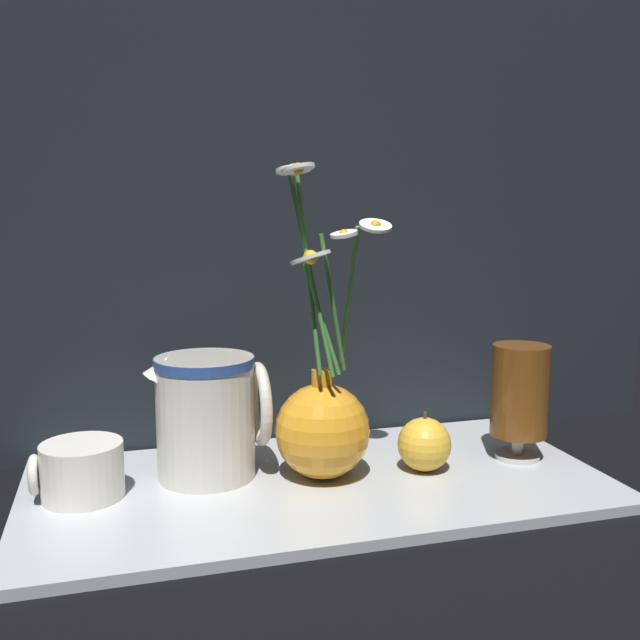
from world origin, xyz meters
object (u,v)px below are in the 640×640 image
object	(u,v)px
tea_glass	(520,393)
orange_fruit	(424,444)
vase_with_flowers	(322,423)
yellow_mug	(81,470)
ceramic_pitcher	(208,412)

from	to	relation	value
tea_glass	orange_fruit	bearing A→B (deg)	-177.13
vase_with_flowers	yellow_mug	size ratio (longest dim) A/B	3.67
tea_glass	orange_fruit	distance (m)	0.14
ceramic_pitcher	yellow_mug	bearing A→B (deg)	-169.82
yellow_mug	tea_glass	world-z (taller)	tea_glass
yellow_mug	ceramic_pitcher	size ratio (longest dim) A/B	0.64
vase_with_flowers	ceramic_pitcher	xyz separation A→B (m)	(-0.13, 0.04, 0.01)
orange_fruit	tea_glass	bearing A→B (deg)	2.87
tea_glass	vase_with_flowers	bearing A→B (deg)	178.60
vase_with_flowers	tea_glass	xyz separation A→B (m)	(0.26, -0.01, 0.02)
vase_with_flowers	ceramic_pitcher	size ratio (longest dim) A/B	2.34
yellow_mug	tea_glass	size ratio (longest dim) A/B	0.67
tea_glass	orange_fruit	world-z (taller)	tea_glass
yellow_mug	orange_fruit	bearing A→B (deg)	-3.95
ceramic_pitcher	tea_glass	distance (m)	0.39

